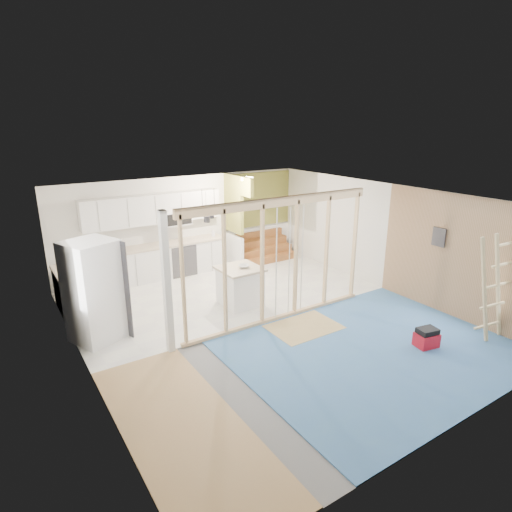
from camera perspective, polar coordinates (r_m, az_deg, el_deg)
room at (r=8.45m, az=1.50°, el=-0.97°), size 7.01×8.01×2.61m
floor_overlays at (r=9.03m, az=1.60°, el=-8.57°), size 7.00×8.00×0.03m
stud_frame at (r=8.25m, az=0.28°, el=0.59°), size 4.66×0.14×2.60m
base_cabinets at (r=10.97m, az=-15.65°, el=-1.83°), size 4.45×2.24×0.93m
upper_cabinets at (r=11.27m, az=-13.21°, el=6.02°), size 3.60×0.41×0.85m
green_partition at (r=12.57m, az=-0.25°, el=3.56°), size 2.25×1.51×2.60m
pot_rack at (r=9.70m, az=-6.33°, el=5.62°), size 0.52×0.52×0.72m
sheathing_panel at (r=9.64m, az=26.04°, el=-0.46°), size 0.02×4.00×2.60m
electrical_panel at (r=9.81m, az=23.21°, el=2.34°), size 0.04×0.30×0.40m
ceiling_light at (r=11.39m, az=-1.22°, el=10.27°), size 0.32×0.32×0.08m
fridge at (r=8.48m, az=-20.75°, el=-4.45°), size 1.10×1.06×1.94m
island at (r=9.63m, az=-2.13°, el=-4.06°), size 0.92×0.92×0.88m
bowl at (r=9.48m, az=-1.62°, el=-1.37°), size 0.31×0.31×0.06m
soap_bottle_a at (r=11.08m, az=-17.81°, el=1.47°), size 0.14×0.14×0.28m
soap_bottle_b at (r=11.91m, az=-5.75°, el=3.13°), size 0.12×0.12×0.21m
toolbox at (r=8.58m, az=21.79°, el=-10.14°), size 0.44×0.36×0.38m
ladder at (r=9.03m, az=29.06°, el=-3.71°), size 1.08×0.24×2.06m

